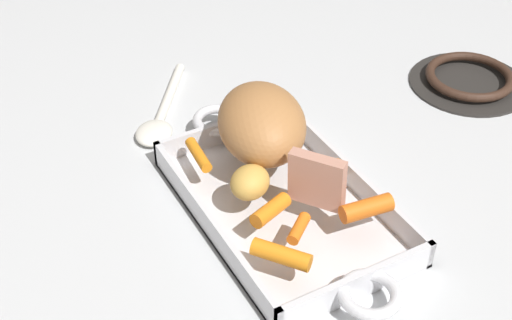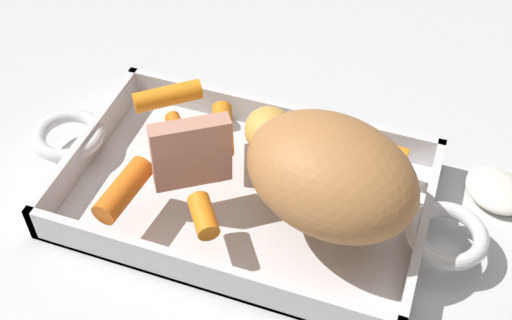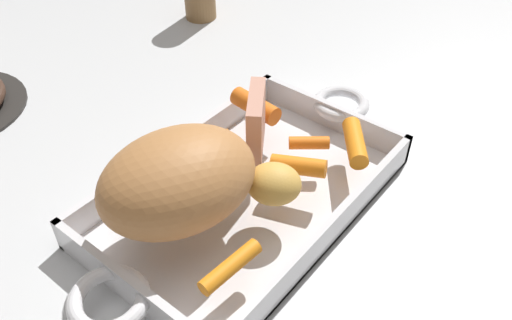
{
  "view_description": "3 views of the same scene",
  "coord_description": "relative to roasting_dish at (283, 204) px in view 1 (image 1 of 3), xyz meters",
  "views": [
    {
      "loc": [
        0.61,
        -0.37,
        0.65
      ],
      "look_at": [
        -0.03,
        -0.03,
        0.08
      ],
      "focal_mm": 50.65,
      "sensor_mm": 36.0,
      "label": 1
    },
    {
      "loc": [
        -0.15,
        0.4,
        0.51
      ],
      "look_at": [
        -0.01,
        0.0,
        0.07
      ],
      "focal_mm": 46.98,
      "sensor_mm": 36.0,
      "label": 2
    },
    {
      "loc": [
        -0.32,
        -0.27,
        0.43
      ],
      "look_at": [
        -0.0,
        -0.01,
        0.07
      ],
      "focal_mm": 37.03,
      "sensor_mm": 36.0,
      "label": 3
    }
  ],
  "objects": [
    {
      "name": "baby_carrot_short",
      "position": [
        0.08,
        -0.03,
        0.04
      ],
      "size": [
        0.04,
        0.05,
        0.02
      ],
      "primitive_type": "cylinder",
      "rotation": [
        1.56,
        0.0,
        0.68
      ],
      "color": "orange",
      "rests_on": "roasting_dish"
    },
    {
      "name": "pork_roast",
      "position": [
        -0.08,
        0.02,
        0.07
      ],
      "size": [
        0.19,
        0.16,
        0.09
      ],
      "primitive_type": "ellipsoid",
      "rotation": [
        0.0,
        0.0,
        5.98
      ],
      "color": "#AF7340",
      "rests_on": "roasting_dish"
    },
    {
      "name": "potato_halved",
      "position": [
        -0.01,
        -0.04,
        0.05
      ],
      "size": [
        0.07,
        0.07,
        0.04
      ],
      "primitive_type": "ellipsoid",
      "rotation": [
        0.0,
        0.0,
        5.27
      ],
      "color": "gold",
      "rests_on": "roasting_dish"
    },
    {
      "name": "baby_carrot_long",
      "position": [
        -0.11,
        -0.07,
        0.04
      ],
      "size": [
        0.07,
        0.02,
        0.02
      ],
      "primitive_type": "cylinder",
      "rotation": [
        1.59,
        0.0,
        4.62
      ],
      "color": "orange",
      "rests_on": "roasting_dish"
    },
    {
      "name": "baby_carrot_center_left",
      "position": [
        0.01,
        0.07,
        0.04
      ],
      "size": [
        0.04,
        0.05,
        0.02
      ],
      "primitive_type": "cylinder",
      "rotation": [
        1.53,
        0.0,
        0.63
      ],
      "color": "orange",
      "rests_on": "roasting_dish"
    },
    {
      "name": "baby_carrot_southwest",
      "position": [
        0.11,
        -0.07,
        0.04
      ],
      "size": [
        0.07,
        0.06,
        0.02
      ],
      "primitive_type": "cylinder",
      "rotation": [
        1.56,
        0.0,
        5.38
      ],
      "color": "orange",
      "rests_on": "roasting_dish"
    },
    {
      "name": "baby_carrot_southeast",
      "position": [
        0.09,
        0.06,
        0.04
      ],
      "size": [
        0.03,
        0.07,
        0.02
      ],
      "primitive_type": "cylinder",
      "rotation": [
        1.58,
        0.0,
        3.03
      ],
      "color": "orange",
      "rests_on": "roasting_dish"
    },
    {
      "name": "ground_plane",
      "position": [
        0.0,
        0.0,
        -0.01
      ],
      "size": [
        2.07,
        2.07,
        0.0
      ],
      "primitive_type": "plane",
      "color": "silver"
    },
    {
      "name": "serving_spoon",
      "position": [
        -0.26,
        -0.06,
        -0.0
      ],
      "size": [
        0.2,
        0.16,
        0.02
      ],
      "rotation": [
        0.0,
        0.0,
        5.66
      ],
      "color": "white",
      "rests_on": "ground_plane"
    },
    {
      "name": "baby_carrot_northwest",
      "position": [
        0.04,
        -0.04,
        0.04
      ],
      "size": [
        0.04,
        0.06,
        0.02
      ],
      "primitive_type": "cylinder",
      "rotation": [
        1.65,
        0.0,
        3.54
      ],
      "color": "orange",
      "rests_on": "roasting_dish"
    },
    {
      "name": "roast_slice_thin",
      "position": [
        0.04,
        0.02,
        0.06
      ],
      "size": [
        0.07,
        0.06,
        0.07
      ],
      "primitive_type": "cube",
      "rotation": [
        0.02,
        0.0,
        5.32
      ],
      "color": "tan",
      "rests_on": "roasting_dish"
    },
    {
      "name": "roasting_dish",
      "position": [
        0.0,
        0.0,
        0.0
      ],
      "size": [
        0.46,
        0.22,
        0.04
      ],
      "color": "silver",
      "rests_on": "ground_plane"
    },
    {
      "name": "stove_burner_rear",
      "position": [
        -0.12,
        0.43,
        -0.0
      ],
      "size": [
        0.2,
        0.2,
        0.02
      ],
      "color": "#282623",
      "rests_on": "ground_plane"
    }
  ]
}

